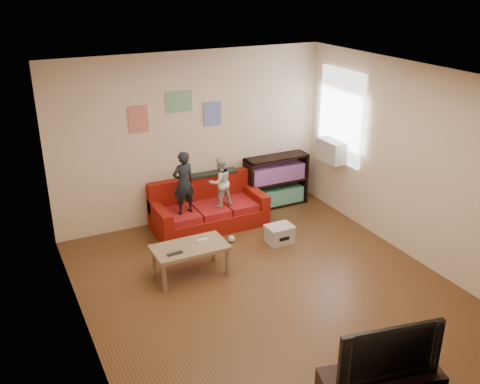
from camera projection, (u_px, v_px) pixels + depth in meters
name	position (u px, v px, depth m)	size (l,w,h in m)	color
room_shell	(270.00, 192.00, 6.37)	(4.52, 5.02, 2.72)	brown
sofa	(208.00, 210.00, 8.52)	(1.78, 0.82, 0.78)	maroon
child_a	(183.00, 183.00, 7.97)	(0.36, 0.23, 0.98)	black
child_b	(220.00, 182.00, 8.25)	(0.39, 0.30, 0.80)	silver
coffee_table	(190.00, 250.00, 7.05)	(0.98, 0.54, 0.44)	#8C7054
remote	(175.00, 253.00, 6.82)	(0.20, 0.05, 0.02)	black
game_controller	(202.00, 240.00, 7.14)	(0.15, 0.04, 0.03)	white
bookshelf	(276.00, 184.00, 9.20)	(1.12, 0.34, 0.89)	black
window	(341.00, 116.00, 8.54)	(0.04, 1.08, 1.48)	white
ac_unit	(332.00, 151.00, 8.70)	(0.28, 0.55, 0.35)	#B7B2A3
artwork_left	(138.00, 119.00, 7.93)	(0.30, 0.01, 0.40)	#D87266
artwork_center	(179.00, 102.00, 8.12)	(0.42, 0.01, 0.32)	#72B27F
artwork_right	(212.00, 114.00, 8.44)	(0.30, 0.01, 0.38)	#727FCC
file_box	(280.00, 234.00, 8.01)	(0.40, 0.30, 0.27)	beige
television	(385.00, 348.00, 4.72)	(0.98, 0.13, 0.57)	black
tissue	(231.00, 239.00, 8.05)	(0.11, 0.11, 0.11)	beige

